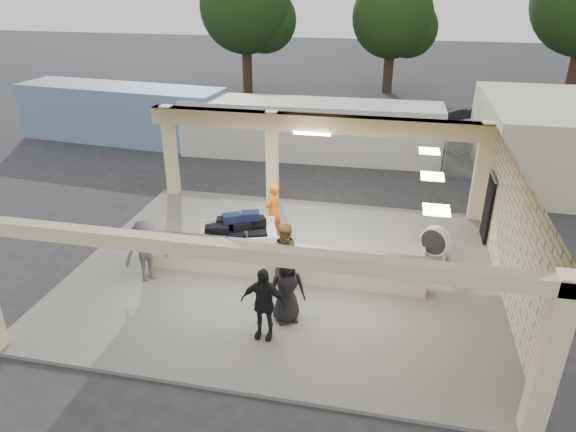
% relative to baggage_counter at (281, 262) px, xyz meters
% --- Properties ---
extents(ground, '(120.00, 120.00, 0.00)m').
position_rel_baggage_counter_xyz_m(ground, '(0.00, 0.50, -0.59)').
color(ground, '#27272A').
rests_on(ground, ground).
extents(pavilion, '(12.01, 10.00, 3.55)m').
position_rel_baggage_counter_xyz_m(pavilion, '(0.21, 1.16, 0.76)').
color(pavilion, slate).
rests_on(pavilion, ground).
extents(baggage_counter, '(8.20, 0.58, 0.98)m').
position_rel_baggage_counter_xyz_m(baggage_counter, '(0.00, 0.00, 0.00)').
color(baggage_counter, beige).
rests_on(baggage_counter, pavilion).
extents(luggage_cart, '(2.68, 2.14, 1.36)m').
position_rel_baggage_counter_xyz_m(luggage_cart, '(-1.60, 1.02, 0.25)').
color(luggage_cart, white).
rests_on(luggage_cart, pavilion).
extents(drum_fan, '(0.92, 0.71, 0.99)m').
position_rel_baggage_counter_xyz_m(drum_fan, '(4.31, 2.12, 0.04)').
color(drum_fan, white).
rests_on(drum_fan, pavilion).
extents(baggage_handler, '(0.60, 0.77, 1.87)m').
position_rel_baggage_counter_xyz_m(baggage_handler, '(-0.78, 2.35, 0.45)').
color(baggage_handler, '#F05D0C').
rests_on(baggage_handler, pavilion).
extents(passenger_a, '(1.01, 0.63, 1.92)m').
position_rel_baggage_counter_xyz_m(passenger_a, '(0.29, -0.50, 0.47)').
color(passenger_a, brown).
rests_on(passenger_a, pavilion).
extents(passenger_b, '(1.09, 0.43, 1.85)m').
position_rel_baggage_counter_xyz_m(passenger_b, '(0.17, -2.63, 0.44)').
color(passenger_b, black).
rests_on(passenger_b, pavilion).
extents(passenger_c, '(1.14, 1.08, 1.80)m').
position_rel_baggage_counter_xyz_m(passenger_c, '(-3.64, -0.86, 0.42)').
color(passenger_c, '#48474C').
rests_on(passenger_c, pavilion).
extents(passenger_d, '(0.97, 0.73, 1.85)m').
position_rel_baggage_counter_xyz_m(passenger_d, '(0.57, -1.89, 0.44)').
color(passenger_d, black).
rests_on(passenger_d, pavilion).
extents(car_white_a, '(5.38, 3.35, 1.43)m').
position_rel_baggage_counter_xyz_m(car_white_a, '(7.40, 13.98, 0.13)').
color(car_white_a, silver).
rests_on(car_white_a, ground).
extents(car_white_b, '(4.97, 2.52, 1.50)m').
position_rel_baggage_counter_xyz_m(car_white_b, '(11.14, 14.43, 0.16)').
color(car_white_b, silver).
rests_on(car_white_b, ground).
extents(car_dark, '(4.44, 3.92, 1.47)m').
position_rel_baggage_counter_xyz_m(car_dark, '(7.58, 16.17, 0.15)').
color(car_dark, black).
rests_on(car_dark, ground).
extents(container_white, '(12.10, 2.67, 2.61)m').
position_rel_baggage_counter_xyz_m(container_white, '(-1.10, 11.03, 0.72)').
color(container_white, beige).
rests_on(container_white, ground).
extents(container_blue, '(10.98, 3.60, 2.80)m').
position_rel_baggage_counter_xyz_m(container_blue, '(-11.01, 11.64, 0.81)').
color(container_blue, '#7698BD').
rests_on(container_blue, ground).
extents(tree_left, '(6.60, 6.30, 9.00)m').
position_rel_baggage_counter_xyz_m(tree_left, '(-7.68, 24.66, 5.00)').
color(tree_left, '#382619').
rests_on(tree_left, ground).
extents(tree_mid, '(6.00, 5.60, 8.00)m').
position_rel_baggage_counter_xyz_m(tree_mid, '(2.32, 26.66, 4.38)').
color(tree_mid, '#382619').
rests_on(tree_mid, ground).
extents(adjacent_building, '(6.00, 8.00, 3.20)m').
position_rel_baggage_counter_xyz_m(adjacent_building, '(9.50, 10.50, 1.01)').
color(adjacent_building, beige).
rests_on(adjacent_building, ground).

